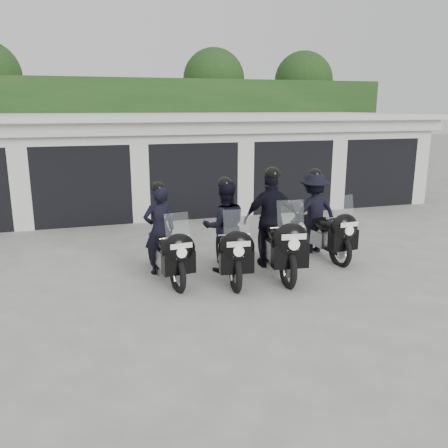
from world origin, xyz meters
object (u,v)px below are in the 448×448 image
object	(u,v)px
police_bike_b	(227,233)
police_bike_c	(274,226)
police_bike_d	(318,217)
police_bike_a	(164,240)

from	to	relation	value
police_bike_b	police_bike_c	size ratio (longest dim) A/B	0.92
police_bike_c	police_bike_d	bearing A→B (deg)	34.03
police_bike_b	police_bike_d	distance (m)	2.42
police_bike_c	police_bike_d	size ratio (longest dim) A/B	1.08
police_bike_b	police_bike_a	bearing A→B (deg)	179.65
police_bike_d	police_bike_b	bearing A→B (deg)	-168.74
police_bike_a	police_bike_b	distance (m)	1.20
police_bike_a	police_bike_b	xyz separation A→B (m)	(1.19, -0.14, 0.08)
police_bike_a	police_bike_d	size ratio (longest dim) A/B	0.96
police_bike_c	police_bike_b	bearing A→B (deg)	-173.88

